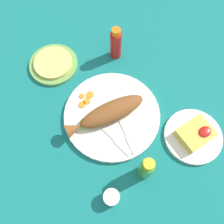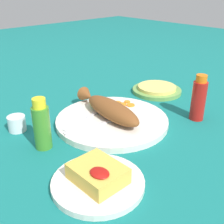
% 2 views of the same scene
% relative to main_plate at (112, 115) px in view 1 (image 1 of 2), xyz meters
% --- Properties ---
extents(ground_plane, '(4.00, 4.00, 0.00)m').
position_rel_main_plate_xyz_m(ground_plane, '(0.00, 0.00, -0.01)').
color(ground_plane, '#146B66').
extents(main_plate, '(0.34, 0.34, 0.02)m').
position_rel_main_plate_xyz_m(main_plate, '(0.00, 0.00, 0.00)').
color(main_plate, silver).
rests_on(main_plate, ground_plane).
extents(fried_fish, '(0.29, 0.10, 0.05)m').
position_rel_main_plate_xyz_m(fried_fish, '(-0.02, 0.00, 0.04)').
color(fried_fish, brown).
rests_on(fried_fish, main_plate).
extents(fork_near, '(0.05, 0.18, 0.00)m').
position_rel_main_plate_xyz_m(fork_near, '(-0.00, -0.09, 0.01)').
color(fork_near, silver).
rests_on(fork_near, main_plate).
extents(fork_far, '(0.05, 0.18, 0.00)m').
position_rel_main_plate_xyz_m(fork_far, '(-0.05, -0.08, 0.01)').
color(fork_far, silver).
rests_on(fork_far, main_plate).
extents(carrot_slice_near, '(0.03, 0.03, 0.00)m').
position_rel_main_plate_xyz_m(carrot_slice_near, '(-0.02, 0.11, 0.01)').
color(carrot_slice_near, orange).
rests_on(carrot_slice_near, main_plate).
extents(carrot_slice_mid, '(0.03, 0.03, 0.00)m').
position_rel_main_plate_xyz_m(carrot_slice_mid, '(-0.05, 0.09, 0.01)').
color(carrot_slice_mid, orange).
rests_on(carrot_slice_mid, main_plate).
extents(carrot_slice_far, '(0.02, 0.02, 0.00)m').
position_rel_main_plate_xyz_m(carrot_slice_far, '(-0.05, 0.12, 0.01)').
color(carrot_slice_far, orange).
rests_on(carrot_slice_far, main_plate).
extents(carrot_slice_extra, '(0.03, 0.03, 0.00)m').
position_rel_main_plate_xyz_m(carrot_slice_extra, '(-0.07, 0.09, 0.01)').
color(carrot_slice_extra, orange).
rests_on(carrot_slice_extra, main_plate).
extents(lime_wedge_main, '(0.05, 0.04, 0.03)m').
position_rel_main_plate_xyz_m(lime_wedge_main, '(-0.10, 0.02, 0.02)').
color(lime_wedge_main, '#6BB233').
rests_on(lime_wedge_main, main_plate).
extents(hot_sauce_bottle_red, '(0.04, 0.04, 0.15)m').
position_rel_main_plate_xyz_m(hot_sauce_bottle_red, '(0.16, 0.22, 0.06)').
color(hot_sauce_bottle_red, '#B21914').
rests_on(hot_sauce_bottle_red, ground_plane).
extents(hot_sauce_bottle_green, '(0.04, 0.04, 0.14)m').
position_rel_main_plate_xyz_m(hot_sauce_bottle_green, '(-0.02, -0.22, 0.06)').
color(hot_sauce_bottle_green, '#3D8428').
rests_on(hot_sauce_bottle_green, ground_plane).
extents(salt_cup, '(0.05, 0.05, 0.05)m').
position_rel_main_plate_xyz_m(salt_cup, '(-0.16, -0.23, 0.01)').
color(salt_cup, silver).
rests_on(salt_cup, ground_plane).
extents(side_plate_fries, '(0.20, 0.20, 0.01)m').
position_rel_main_plate_xyz_m(side_plate_fries, '(0.19, -0.22, -0.00)').
color(side_plate_fries, silver).
rests_on(side_plate_fries, ground_plane).
extents(fries_pile, '(0.11, 0.09, 0.04)m').
position_rel_main_plate_xyz_m(fries_pile, '(0.19, -0.22, 0.02)').
color(fries_pile, gold).
rests_on(fries_pile, side_plate_fries).
extents(tortilla_plate, '(0.19, 0.19, 0.01)m').
position_rel_main_plate_xyz_m(tortilla_plate, '(-0.07, 0.31, -0.00)').
color(tortilla_plate, '#6B9E4C').
rests_on(tortilla_plate, ground_plane).
extents(tortilla_stack, '(0.15, 0.15, 0.01)m').
position_rel_main_plate_xyz_m(tortilla_stack, '(-0.07, 0.31, 0.01)').
color(tortilla_stack, '#E0C666').
rests_on(tortilla_stack, tortilla_plate).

